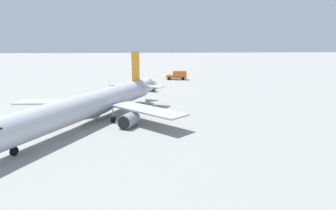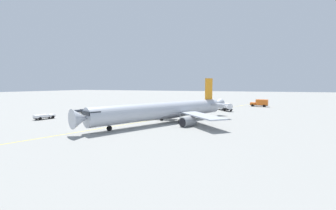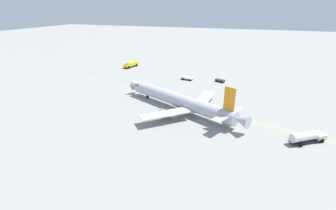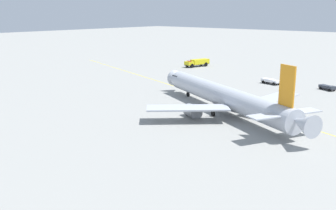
# 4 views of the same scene
# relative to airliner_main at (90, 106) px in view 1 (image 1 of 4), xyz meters

# --- Properties ---
(ground_plane) EXTENTS (600.00, 600.00, 0.00)m
(ground_plane) POSITION_rel_airliner_main_xyz_m (2.59, -3.46, -2.95)
(ground_plane) COLOR gray
(airliner_main) EXTENTS (30.46, 43.00, 11.43)m
(airliner_main) POSITION_rel_airliner_main_xyz_m (0.00, 0.00, 0.00)
(airliner_main) COLOR #B2B7C1
(airliner_main) RESTS_ON ground_plane
(catering_truck_truck) EXTENTS (7.42, 3.49, 3.10)m
(catering_truck_truck) POSITION_rel_airliner_main_xyz_m (-20.63, -55.93, -1.29)
(catering_truck_truck) COLOR #232326
(catering_truck_truck) RESTS_ON ground_plane
(fuel_tanker_truck) EXTENTS (7.39, 8.82, 2.87)m
(fuel_tanker_truck) POSITION_rel_airliner_main_xyz_m (-8.78, -34.04, -1.37)
(fuel_tanker_truck) COLOR #232326
(fuel_tanker_truck) RESTS_ON ground_plane
(taxiway_centreline) EXTENTS (56.78, 174.81, 0.01)m
(taxiway_centreline) POSITION_rel_airliner_main_xyz_m (5.41, -1.90, -2.94)
(taxiway_centreline) COLOR yellow
(taxiway_centreline) RESTS_ON ground_plane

